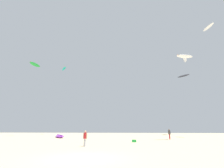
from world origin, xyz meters
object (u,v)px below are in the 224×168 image
Objects in this scene: kite_grounded_near at (60,136)px; kite_aloft_0 at (35,65)px; kite_aloft_2 at (64,69)px; person_midground at (169,133)px; cooler_box at (134,141)px; kite_aloft_4 at (185,56)px; person_foreground at (85,137)px; kite_aloft_1 at (185,59)px; kite_aloft_5 at (208,27)px; kite_aloft_3 at (183,76)px.

kite_grounded_near is 1.34× the size of kite_aloft_0.
kite_aloft_0 is 1.00× the size of kite_aloft_2.
kite_aloft_0 is (-31.23, 9.13, 17.31)m from person_midground.
person_midground is 2.97× the size of cooler_box.
kite_aloft_4 is at bearing 158.62° from person_midground.
person_midground is 13.33m from kite_aloft_4.
kite_aloft_4 reaches higher than person_midground.
person_foreground is at bearing -131.71° from cooler_box.
kite_aloft_1 is at bearing -97.73° from person_midground.
person_foreground is 0.42× the size of kite_aloft_0.
kite_aloft_2 is (-21.04, 25.49, 20.61)m from cooler_box.
kite_aloft_2 is (3.99, 9.97, 2.49)m from kite_aloft_0.
kite_aloft_5 reaches higher than kite_aloft_1.
person_midground is at bearing -117.69° from kite_aloft_3.
kite_aloft_0 is at bearing 72.52° from person_foreground.
kite_aloft_4 is at bearing -140.28° from kite_aloft_5.
cooler_box is 36.85m from kite_aloft_3.
person_foreground is 0.52× the size of kite_aloft_4.
kite_aloft_5 is (23.08, 16.50, 22.90)m from person_foreground.
kite_aloft_1 is at bearing -92.74° from kite_aloft_3.
person_midground is at bearing 135.09° from kite_aloft_4.
person_foreground is 0.93× the size of person_midground.
kite_aloft_0 is 1.06× the size of kite_aloft_5.
kite_aloft_4 is at bearing -36.14° from kite_aloft_2.
kite_aloft_3 is at bearing 71.41° from kite_aloft_4.
kite_aloft_3 reaches higher than cooler_box.
kite_aloft_1 reaches higher than cooler_box.
person_foreground is 0.45× the size of kite_aloft_5.
cooler_box is at bearing 69.35° from person_midground.
kite_grounded_near is 8.77× the size of cooler_box.
kite_aloft_1 is (22.27, 30.14, 21.14)m from person_foreground.
person_foreground reaches higher than cooler_box.
person_midground is 0.47× the size of kite_aloft_3.
cooler_box is 0.19× the size of kite_aloft_4.
kite_aloft_0 reaches higher than kite_aloft_4.
kite_aloft_0 reaches higher than cooler_box.
kite_aloft_1 is 13.78m from kite_aloft_5.
kite_aloft_3 is (31.48, 17.70, 17.48)m from kite_grounded_near.
kite_aloft_5 reaches higher than kite_grounded_near.
kite_grounded_near is at bearing -178.28° from kite_aloft_5.
kite_aloft_0 reaches higher than kite_grounded_near.
kite_grounded_near is 21.77m from kite_aloft_0.
kite_aloft_0 is at bearing -164.29° from kite_aloft_3.
kite_aloft_4 is (9.17, 3.43, 13.46)m from cooler_box.
kite_aloft_1 is at bearing -6.86° from person_foreground.
person_foreground is at bearing -63.14° from kite_aloft_2.
cooler_box is at bearing -122.16° from kite_aloft_3.
kite_aloft_2 reaches higher than person_midground.
kite_grounded_near is (-20.45, 3.33, -0.69)m from person_midground.
kite_grounded_near is 40.12m from kite_aloft_3.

